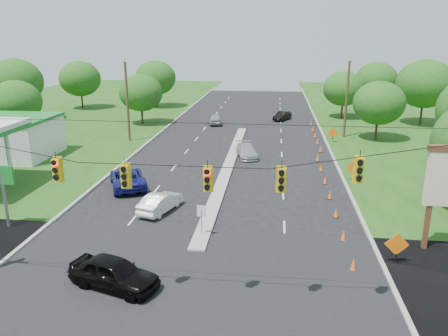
# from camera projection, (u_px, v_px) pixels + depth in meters

# --- Properties ---
(ground) EXTENTS (160.00, 160.00, 0.00)m
(ground) POSITION_uv_depth(u_px,v_px,m) (181.00, 292.00, 20.80)
(ground) COLOR black
(ground) RESTS_ON ground
(cross_street) EXTENTS (160.00, 14.00, 0.02)m
(cross_street) POSITION_uv_depth(u_px,v_px,m) (181.00, 292.00, 20.80)
(cross_street) COLOR black
(cross_street) RESTS_ON ground
(curb_left) EXTENTS (0.25, 110.00, 0.16)m
(curb_left) POSITION_uv_depth(u_px,v_px,m) (150.00, 142.00, 50.44)
(curb_left) COLOR gray
(curb_left) RESTS_ON ground
(curb_right) EXTENTS (0.25, 110.00, 0.16)m
(curb_right) POSITION_uv_depth(u_px,v_px,m) (328.00, 147.00, 48.19)
(curb_right) COLOR gray
(curb_right) RESTS_ON ground
(median) EXTENTS (1.00, 34.00, 0.18)m
(median) POSITION_uv_depth(u_px,v_px,m) (228.00, 167.00, 40.76)
(median) COLOR gray
(median) RESTS_ON ground
(median_sign) EXTENTS (0.55, 0.06, 2.05)m
(median_sign) POSITION_uv_depth(u_px,v_px,m) (202.00, 215.00, 26.08)
(median_sign) COLOR gray
(median_sign) RESTS_ON ground
(signal_span) EXTENTS (25.60, 0.32, 9.00)m
(signal_span) POSITION_uv_depth(u_px,v_px,m) (172.00, 202.00, 18.42)
(signal_span) COLOR #422D1C
(signal_span) RESTS_ON ground
(utility_pole_far_left) EXTENTS (0.28, 0.28, 9.00)m
(utility_pole_far_left) POSITION_uv_depth(u_px,v_px,m) (127.00, 102.00, 49.41)
(utility_pole_far_left) COLOR #422D1C
(utility_pole_far_left) RESTS_ON ground
(utility_pole_far_right) EXTENTS (0.28, 0.28, 9.00)m
(utility_pole_far_right) POSITION_uv_depth(u_px,v_px,m) (347.00, 100.00, 51.37)
(utility_pole_far_right) COLOR #422D1C
(utility_pole_far_right) RESTS_ON ground
(cone_0) EXTENTS (0.32, 0.32, 0.70)m
(cone_0) POSITION_uv_depth(u_px,v_px,m) (353.00, 265.00, 22.61)
(cone_0) COLOR orange
(cone_0) RESTS_ON ground
(cone_1) EXTENTS (0.32, 0.32, 0.70)m
(cone_1) POSITION_uv_depth(u_px,v_px,m) (344.00, 235.00, 25.93)
(cone_1) COLOR orange
(cone_1) RESTS_ON ground
(cone_2) EXTENTS (0.32, 0.32, 0.70)m
(cone_2) POSITION_uv_depth(u_px,v_px,m) (336.00, 213.00, 29.26)
(cone_2) COLOR orange
(cone_2) RESTS_ON ground
(cone_3) EXTENTS (0.32, 0.32, 0.70)m
(cone_3) POSITION_uv_depth(u_px,v_px,m) (330.00, 195.00, 32.59)
(cone_3) COLOR orange
(cone_3) RESTS_ON ground
(cone_4) EXTENTS (0.32, 0.32, 0.70)m
(cone_4) POSITION_uv_depth(u_px,v_px,m) (325.00, 180.00, 35.91)
(cone_4) COLOR orange
(cone_4) RESTS_ON ground
(cone_5) EXTENTS (0.32, 0.32, 0.70)m
(cone_5) POSITION_uv_depth(u_px,v_px,m) (321.00, 168.00, 39.24)
(cone_5) COLOR orange
(cone_5) RESTS_ON ground
(cone_6) EXTENTS (0.32, 0.32, 0.70)m
(cone_6) POSITION_uv_depth(u_px,v_px,m) (318.00, 157.00, 42.57)
(cone_6) COLOR orange
(cone_6) RESTS_ON ground
(cone_7) EXTENTS (0.32, 0.32, 0.70)m
(cone_7) POSITION_uv_depth(u_px,v_px,m) (321.00, 149.00, 45.83)
(cone_7) COLOR orange
(cone_7) RESTS_ON ground
(cone_8) EXTENTS (0.32, 0.32, 0.70)m
(cone_8) POSITION_uv_depth(u_px,v_px,m) (318.00, 141.00, 49.15)
(cone_8) COLOR orange
(cone_8) RESTS_ON ground
(cone_9) EXTENTS (0.32, 0.32, 0.70)m
(cone_9) POSITION_uv_depth(u_px,v_px,m) (315.00, 134.00, 52.48)
(cone_9) COLOR orange
(cone_9) RESTS_ON ground
(cone_10) EXTENTS (0.32, 0.32, 0.70)m
(cone_10) POSITION_uv_depth(u_px,v_px,m) (313.00, 129.00, 55.81)
(cone_10) COLOR orange
(cone_10) RESTS_ON ground
(cone_11) EXTENTS (0.32, 0.32, 0.70)m
(cone_11) POSITION_uv_depth(u_px,v_px,m) (311.00, 123.00, 59.13)
(cone_11) COLOR orange
(cone_11) RESTS_ON ground
(work_sign_0) EXTENTS (1.27, 0.58, 1.37)m
(work_sign_0) POSITION_uv_depth(u_px,v_px,m) (397.00, 245.00, 23.08)
(work_sign_0) COLOR black
(work_sign_0) RESTS_ON ground
(work_sign_1) EXTENTS (1.27, 0.58, 1.37)m
(work_sign_1) POSITION_uv_depth(u_px,v_px,m) (353.00, 169.00, 36.39)
(work_sign_1) COLOR black
(work_sign_1) RESTS_ON ground
(work_sign_2) EXTENTS (1.27, 0.58, 1.37)m
(work_sign_2) POSITION_uv_depth(u_px,v_px,m) (333.00, 133.00, 49.69)
(work_sign_2) COLOR black
(work_sign_2) RESTS_ON ground
(tree_2) EXTENTS (5.88, 5.88, 6.86)m
(tree_2) POSITION_uv_depth(u_px,v_px,m) (16.00, 102.00, 50.96)
(tree_2) COLOR black
(tree_2) RESTS_ON ground
(tree_3) EXTENTS (7.56, 7.56, 8.82)m
(tree_3) POSITION_uv_depth(u_px,v_px,m) (15.00, 82.00, 60.78)
(tree_3) COLOR black
(tree_3) RESTS_ON ground
(tree_4) EXTENTS (6.72, 6.72, 7.84)m
(tree_4) POSITION_uv_depth(u_px,v_px,m) (80.00, 79.00, 71.92)
(tree_4) COLOR black
(tree_4) RESTS_ON ground
(tree_5) EXTENTS (5.88, 5.88, 6.86)m
(tree_5) POSITION_uv_depth(u_px,v_px,m) (141.00, 93.00, 59.13)
(tree_5) COLOR black
(tree_5) RESTS_ON ground
(tree_6) EXTENTS (6.72, 6.72, 7.84)m
(tree_6) POSITION_uv_depth(u_px,v_px,m) (156.00, 78.00, 73.43)
(tree_6) COLOR black
(tree_6) RESTS_ON ground
(tree_9) EXTENTS (5.88, 5.88, 6.86)m
(tree_9) POSITION_uv_depth(u_px,v_px,m) (379.00, 103.00, 50.07)
(tree_9) COLOR black
(tree_9) RESTS_ON ground
(tree_10) EXTENTS (7.56, 7.56, 8.82)m
(tree_10) POSITION_uv_depth(u_px,v_px,m) (425.00, 84.00, 58.32)
(tree_10) COLOR black
(tree_10) RESTS_ON ground
(tree_11) EXTENTS (6.72, 6.72, 7.84)m
(tree_11) POSITION_uv_depth(u_px,v_px,m) (376.00, 80.00, 69.40)
(tree_11) COLOR black
(tree_11) RESTS_ON ground
(tree_12) EXTENTS (5.88, 5.88, 6.86)m
(tree_12) POSITION_uv_depth(u_px,v_px,m) (344.00, 89.00, 63.60)
(tree_12) COLOR black
(tree_12) RESTS_ON ground
(black_sedan) EXTENTS (4.91, 3.14, 1.55)m
(black_sedan) POSITION_uv_depth(u_px,v_px,m) (114.00, 273.00, 20.99)
(black_sedan) COLOR black
(black_sedan) RESTS_ON ground
(white_sedan) EXTENTS (2.56, 4.28, 1.33)m
(white_sedan) POSITION_uv_depth(u_px,v_px,m) (161.00, 202.00, 30.24)
(white_sedan) COLOR white
(white_sedan) RESTS_ON ground
(blue_pickup) EXTENTS (4.56, 6.02, 1.52)m
(blue_pickup) POSITION_uv_depth(u_px,v_px,m) (128.00, 178.00, 35.05)
(blue_pickup) COLOR navy
(blue_pickup) RESTS_ON ground
(silver_car_far) EXTENTS (2.75, 4.67, 1.27)m
(silver_car_far) POSITION_uv_depth(u_px,v_px,m) (247.00, 151.00, 43.91)
(silver_car_far) COLOR #9D9DA3
(silver_car_far) RESTS_ON ground
(silver_car_oncoming) EXTENTS (2.45, 4.49, 1.45)m
(silver_car_oncoming) POSITION_uv_depth(u_px,v_px,m) (215.00, 119.00, 60.27)
(silver_car_oncoming) COLOR gray
(silver_car_oncoming) RESTS_ON ground
(dark_car_receding) EXTENTS (2.83, 4.04, 1.26)m
(dark_car_receding) POSITION_uv_depth(u_px,v_px,m) (282.00, 116.00, 63.11)
(dark_car_receding) COLOR black
(dark_car_receding) RESTS_ON ground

